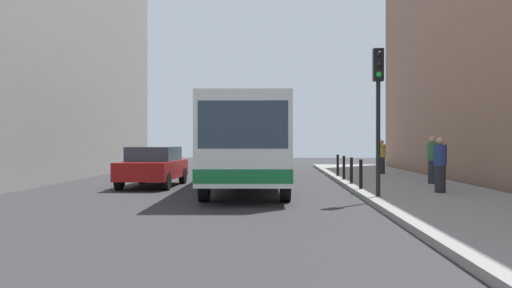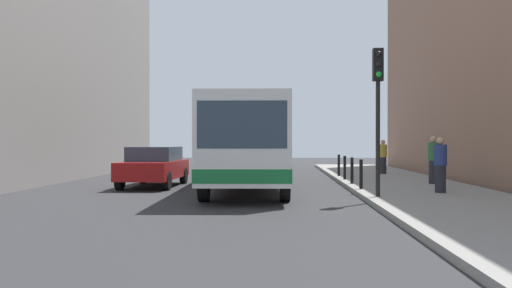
% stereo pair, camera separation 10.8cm
% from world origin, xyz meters
% --- Properties ---
extents(ground_plane, '(80.00, 80.00, 0.00)m').
position_xyz_m(ground_plane, '(0.00, 0.00, 0.00)').
color(ground_plane, '#2D2D30').
extents(sidewalk, '(4.40, 40.00, 0.15)m').
position_xyz_m(sidewalk, '(5.40, 0.00, 0.07)').
color(sidewalk, gray).
rests_on(sidewalk, ground).
extents(bus, '(2.82, 11.09, 3.00)m').
position_xyz_m(bus, '(-0.26, 2.51, 1.73)').
color(bus, white).
rests_on(bus, ground).
extents(car_beside_bus, '(1.93, 4.43, 1.48)m').
position_xyz_m(car_beside_bus, '(-3.84, 3.45, 0.78)').
color(car_beside_bus, maroon).
rests_on(car_beside_bus, ground).
extents(car_behind_bus, '(1.93, 4.43, 1.48)m').
position_xyz_m(car_behind_bus, '(-0.22, 12.59, 0.78)').
color(car_behind_bus, silver).
rests_on(car_behind_bus, ground).
extents(traffic_light, '(0.28, 0.33, 4.10)m').
position_xyz_m(traffic_light, '(3.55, -1.46, 3.01)').
color(traffic_light, black).
rests_on(traffic_light, sidewalk).
extents(bollard_near, '(0.11, 0.11, 0.95)m').
position_xyz_m(bollard_near, '(3.45, 1.00, 0.62)').
color(bollard_near, black).
rests_on(bollard_near, sidewalk).
extents(bollard_mid, '(0.11, 0.11, 0.95)m').
position_xyz_m(bollard_mid, '(3.45, 3.22, 0.62)').
color(bollard_mid, black).
rests_on(bollard_mid, sidewalk).
extents(bollard_far, '(0.11, 0.11, 0.95)m').
position_xyz_m(bollard_far, '(3.45, 5.43, 0.62)').
color(bollard_far, black).
rests_on(bollard_far, sidewalk).
extents(bollard_farthest, '(0.11, 0.11, 0.95)m').
position_xyz_m(bollard_farthest, '(3.45, 7.65, 0.62)').
color(bollard_farthest, black).
rests_on(bollard_farthest, sidewalk).
extents(pedestrian_near_signal, '(0.38, 0.38, 1.66)m').
position_xyz_m(pedestrian_near_signal, '(5.62, -0.19, 0.97)').
color(pedestrian_near_signal, '#26262D').
rests_on(pedestrian_near_signal, sidewalk).
extents(pedestrian_mid_sidewalk, '(0.38, 0.38, 1.72)m').
position_xyz_m(pedestrian_mid_sidewalk, '(6.38, 3.28, 1.01)').
color(pedestrian_mid_sidewalk, '#26262D').
rests_on(pedestrian_mid_sidewalk, sidewalk).
extents(pedestrian_far_sidewalk, '(0.38, 0.38, 1.61)m').
position_xyz_m(pedestrian_far_sidewalk, '(5.71, 9.36, 0.95)').
color(pedestrian_far_sidewalk, '#26262D').
rests_on(pedestrian_far_sidewalk, sidewalk).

